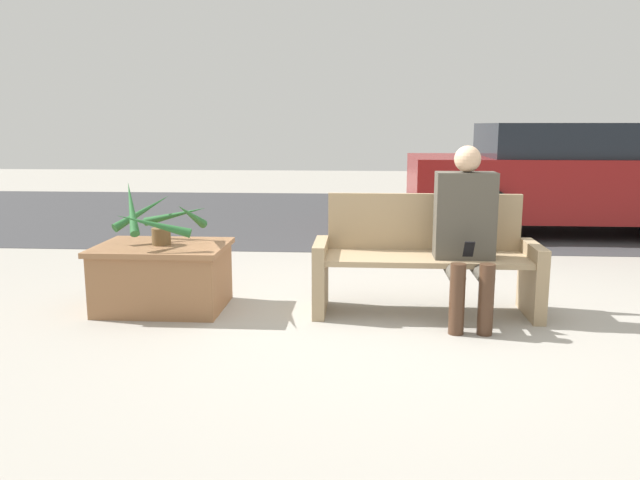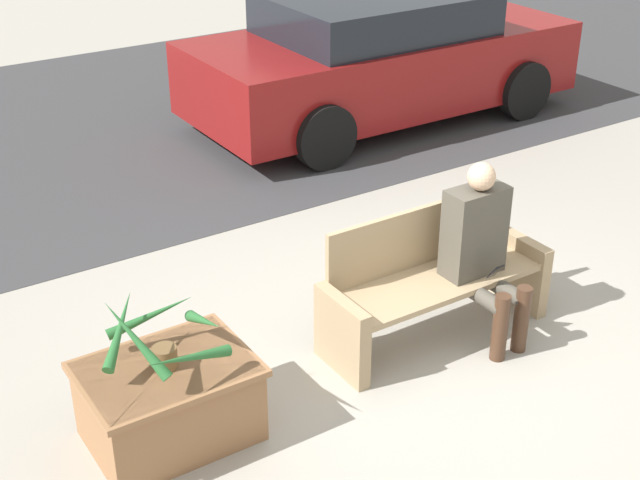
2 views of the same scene
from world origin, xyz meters
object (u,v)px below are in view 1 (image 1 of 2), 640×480
person_seated (466,227)px  planter_box (163,274)px  parked_car (577,178)px  bench (425,259)px  potted_plant (159,218)px

person_seated → planter_box: 2.29m
person_seated → parked_car: (2.05, 3.92, 0.04)m
bench → planter_box: bearing=-178.2°
potted_plant → planter_box: bearing=-35.1°
person_seated → planter_box: person_seated is taller
planter_box → parked_car: (4.30, 3.81, 0.44)m
planter_box → potted_plant: potted_plant is taller
bench → potted_plant: potted_plant is taller
planter_box → person_seated: bearing=-2.9°
planter_box → potted_plant: 0.43m
planter_box → potted_plant: size_ratio=1.39×
bench → potted_plant: 2.02m
bench → person_seated: size_ratio=1.32×
planter_box → potted_plant: bearing=144.9°
parked_car → potted_plant: bearing=-138.6°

